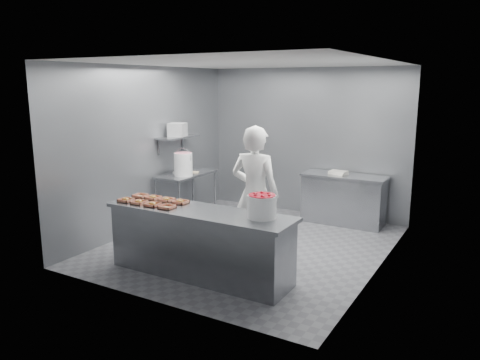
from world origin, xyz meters
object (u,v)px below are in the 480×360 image
object	(u,v)px
tray_6	(167,200)
appliance	(177,130)
prep_table	(187,190)
worker	(255,195)
back_counter	(343,199)
tray_7	(180,202)
tray_4	(141,196)
tray_0	(126,200)
tray_1	(139,202)
service_counter	(200,243)
tray_2	(153,204)
tray_5	(153,198)
glaze_bucket	(183,164)
strawberry_tub	(262,206)
tray_3	(167,207)

from	to	relation	value
tray_6	appliance	world-z (taller)	appliance
tray_6	appliance	distance (m)	2.28
prep_table	worker	size ratio (longest dim) A/B	0.62
worker	back_counter	bearing A→B (deg)	-105.35
tray_7	tray_4	bearing A→B (deg)	180.00
prep_table	tray_6	xyz separation A→B (m)	(1.00, -1.80, 0.33)
tray_0	appliance	size ratio (longest dim) A/B	0.58
tray_0	tray_1	xyz separation A→B (m)	(0.24, 0.00, 0.00)
service_counter	tray_2	bearing A→B (deg)	-167.39
tray_5	glaze_bucket	bearing A→B (deg)	112.45
tray_0	worker	xyz separation A→B (m)	(1.50, 0.98, 0.05)
tray_7	strawberry_tub	xyz separation A→B (m)	(1.28, -0.06, 0.13)
tray_4	worker	world-z (taller)	worker
tray_4	worker	xyz separation A→B (m)	(1.50, 0.69, 0.05)
tray_6	strawberry_tub	xyz separation A→B (m)	(1.52, -0.06, 0.13)
service_counter	tray_0	size ratio (longest dim) A/B	13.88
prep_table	tray_7	bearing A→B (deg)	-55.52
tray_2	tray_6	distance (m)	0.29
back_counter	tray_1	bearing A→B (deg)	-117.81
back_counter	tray_0	bearing A→B (deg)	-120.88
service_counter	strawberry_tub	bearing A→B (deg)	5.53
service_counter	back_counter	bearing A→B (deg)	74.52
tray_2	tray_5	bearing A→B (deg)	129.48
tray_1	tray_5	bearing A→B (deg)	90.00
back_counter	tray_6	size ratio (longest dim) A/B	8.01
service_counter	tray_4	distance (m)	1.23
tray_4	strawberry_tub	world-z (taller)	strawberry_tub
strawberry_tub	back_counter	bearing A→B (deg)	89.49
tray_7	worker	world-z (taller)	worker
tray_6	glaze_bucket	world-z (taller)	glaze_bucket
tray_4	appliance	bearing A→B (deg)	111.00
tray_3	tray_4	size ratio (longest dim) A/B	1.00
tray_6	tray_7	world-z (taller)	same
tray_7	tray_2	bearing A→B (deg)	-129.48
prep_table	appliance	bearing A→B (deg)	-179.46
prep_table	tray_5	xyz separation A→B (m)	(0.76, -1.80, 0.33)
service_counter	tray_3	world-z (taller)	tray_3
tray_3	glaze_bucket	distance (m)	2.21
tray_3	appliance	bearing A→B (deg)	123.99
tray_2	back_counter	bearing A→B (deg)	65.45
back_counter	tray_5	distance (m)	3.61
service_counter	tray_6	bearing A→B (deg)	167.38
service_counter	tray_2	world-z (taller)	tray_2
strawberry_tub	glaze_bucket	size ratio (longest dim) A/B	0.71
tray_2	tray_7	distance (m)	0.38
worker	appliance	size ratio (longest dim) A/B	6.07
glaze_bucket	appliance	bearing A→B (deg)	141.97
tray_3	appliance	distance (m)	2.64
back_counter	strawberry_tub	xyz separation A→B (m)	(-0.03, -3.17, 0.60)
tray_2	appliance	xyz separation A→B (m)	(-1.17, 2.09, 0.76)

